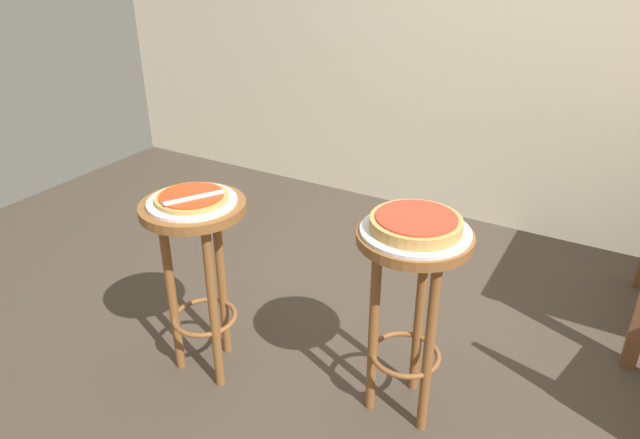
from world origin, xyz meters
name	(u,v)px	position (x,y,z in m)	size (l,w,h in m)	color
ground_plane	(426,396)	(0.00, 0.00, 0.00)	(6.00, 6.00, 0.00)	#42382D
stool_foreground	(198,251)	(-0.84, -0.28, 0.55)	(0.38, 0.38, 0.75)	brown
serving_plate_foreground	(192,201)	(-0.84, -0.28, 0.75)	(0.32, 0.32, 0.01)	silver
pizza_foreground	(192,197)	(-0.84, -0.28, 0.77)	(0.26, 0.26, 0.02)	tan
stool_middle	(411,284)	(-0.06, -0.10, 0.55)	(0.38, 0.38, 0.75)	brown
serving_plate_middle	(415,231)	(-0.06, -0.10, 0.75)	(0.36, 0.36, 0.01)	silver
pizza_middle	(416,223)	(-0.06, -0.10, 0.78)	(0.30, 0.30, 0.05)	tan
pizza_server_knife	(194,198)	(-0.81, -0.30, 0.78)	(0.22, 0.02, 0.01)	silver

